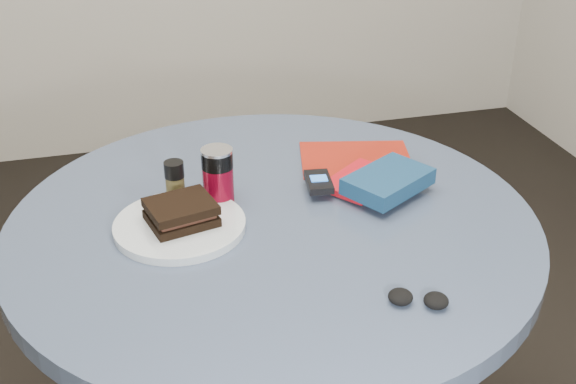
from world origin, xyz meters
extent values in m
cylinder|color=black|center=(0.00, 0.00, 0.37)|extent=(0.11, 0.11, 0.68)
cylinder|color=#37445C|center=(0.00, 0.00, 0.73)|extent=(1.00, 1.00, 0.04)
cylinder|color=silver|center=(-0.18, 0.00, 0.76)|extent=(0.27, 0.27, 0.02)
cube|color=black|center=(-0.17, 0.00, 0.77)|extent=(0.14, 0.12, 0.02)
cube|color=#3A1F16|center=(-0.17, 0.00, 0.79)|extent=(0.12, 0.11, 0.01)
cube|color=black|center=(-0.17, 0.00, 0.80)|extent=(0.14, 0.12, 0.02)
cylinder|color=maroon|center=(-0.09, 0.08, 0.79)|extent=(0.07, 0.07, 0.08)
cylinder|color=black|center=(-0.09, 0.08, 0.84)|extent=(0.07, 0.07, 0.03)
cylinder|color=silver|center=(-0.09, 0.08, 0.86)|extent=(0.07, 0.07, 0.01)
cylinder|color=#40381B|center=(-0.17, 0.10, 0.78)|extent=(0.04, 0.04, 0.06)
cylinder|color=black|center=(-0.17, 0.10, 0.82)|extent=(0.04, 0.04, 0.03)
cube|color=maroon|center=(0.23, 0.19, 0.75)|extent=(0.27, 0.23, 0.00)
cube|color=red|center=(0.20, 0.08, 0.76)|extent=(0.18, 0.18, 0.01)
cube|color=navy|center=(0.24, 0.02, 0.78)|extent=(0.20, 0.18, 0.03)
cube|color=black|center=(0.11, 0.07, 0.77)|extent=(0.06, 0.09, 0.01)
cube|color=blue|center=(0.11, 0.07, 0.78)|extent=(0.04, 0.03, 0.00)
ellipsoid|color=black|center=(0.13, -0.30, 0.76)|extent=(0.05, 0.05, 0.02)
ellipsoid|color=black|center=(0.18, -0.33, 0.76)|extent=(0.05, 0.05, 0.02)
camera|label=1|loc=(-0.27, -1.14, 1.45)|focal=45.00mm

